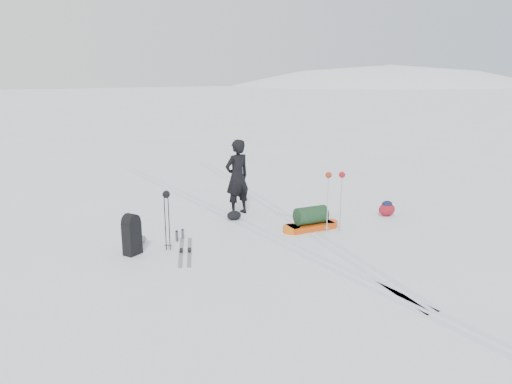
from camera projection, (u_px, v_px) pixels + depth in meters
The scene contains 14 objects.
ground at pixel (258, 231), 11.77m from camera, with size 200.00×200.00×0.00m, color white.
snow_hill_backdrop at pixel (311, 359), 129.09m from camera, with size 359.50×192.00×162.45m.
ski_tracks at pixel (262, 218), 12.80m from camera, with size 3.38×17.97×0.01m.
skier at pixel (237, 177), 12.94m from camera, with size 0.72×0.47×1.98m, color black.
pulk_sled at pixel (311, 221), 11.85m from camera, with size 1.48×0.54×0.56m.
expedition_rucksack at pixel (133, 235), 10.26m from camera, with size 0.68×0.91×0.87m.
ski_poles_black at pixel (166, 202), 10.30m from camera, with size 0.18×0.16×1.29m.
ski_poles_silver at pixel (335, 182), 11.42m from camera, with size 0.43×0.27×1.44m.
touring_skis_grey at pixel (185, 251), 10.41m from camera, with size 0.89×1.69×0.06m.
touring_skis_white at pixel (302, 218), 12.79m from camera, with size 0.76×1.72×0.06m.
rope_coil at pixel (294, 229), 11.81m from camera, with size 0.68×0.68×0.06m.
small_daypack at pixel (387, 208), 12.97m from camera, with size 0.57×0.52×0.40m.
thermos_pair at pixel (180, 235), 11.11m from camera, with size 0.25×0.16×0.25m.
stuff_sack at pixel (234, 215), 12.62m from camera, with size 0.43×0.36×0.23m.
Camera 1 is at (-5.48, -9.79, 3.70)m, focal length 35.00 mm.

